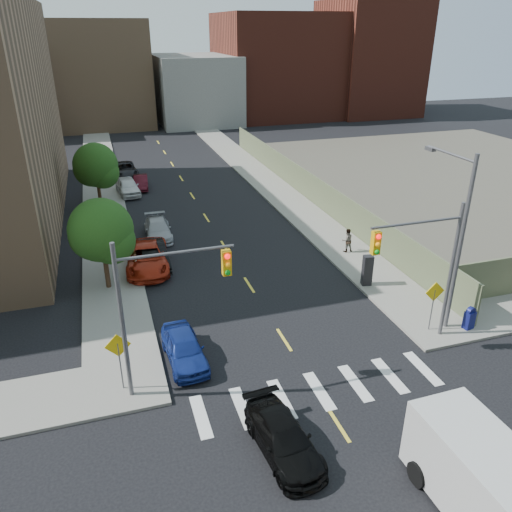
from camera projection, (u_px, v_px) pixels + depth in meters
ground at (363, 463)px, 17.62m from camera, size 160.00×160.00×0.00m
sidewalk_nw at (101, 175)px, 51.42m from camera, size 3.50×73.00×0.15m
sidewalk_ne at (245, 164)px, 55.63m from camera, size 3.50×73.00×0.15m
fence_north at (308, 186)px, 43.95m from camera, size 0.12×44.00×2.50m
gravel_lot at (465, 176)px, 51.20m from camera, size 36.00×42.00×0.06m
bg_bldg_midwest at (100, 74)px, 75.19m from camera, size 14.00×16.00×15.00m
bg_bldg_center at (195, 89)px, 78.31m from camera, size 12.00×16.00×10.00m
bg_bldg_east at (275, 66)px, 82.59m from camera, size 18.00×18.00×16.00m
bg_bldg_fareast at (368, 58)px, 84.79m from camera, size 14.00×16.00×18.00m
smokestack at (392, 26)px, 83.78m from camera, size 1.80×1.80×28.00m
signal_nw at (160, 297)px, 19.29m from camera, size 4.59×0.30×7.00m
signal_ne at (426, 258)px, 22.54m from camera, size 4.59×0.30×7.00m
streetlight_ne at (457, 231)px, 23.64m from camera, size 0.25×3.70×9.00m
warn_sign_nw at (119, 352)px, 20.29m from camera, size 1.06×0.06×2.83m
warn_sign_ne at (434, 297)px, 24.37m from camera, size 1.06×0.06×2.83m
warn_sign_midwest at (106, 233)px, 31.98m from camera, size 1.06×0.06×2.83m
tree_west_near at (101, 234)px, 27.88m from camera, size 3.66×3.64×5.52m
tree_west_far at (96, 168)px, 40.87m from camera, size 3.66×3.64×5.52m
parked_car_blue at (184, 348)px, 22.73m from camera, size 1.85×4.14×1.38m
parked_car_black at (154, 255)px, 31.83m from camera, size 1.70×4.51×1.47m
parked_car_red at (147, 258)px, 31.43m from camera, size 3.05×5.79×1.55m
parked_car_silver at (158, 229)px, 36.17m from camera, size 1.93×4.48×1.29m
parked_car_white at (128, 186)px, 45.42m from camera, size 2.21×4.62×1.52m
parked_car_maroon at (141, 182)px, 47.12m from camera, size 1.61×3.84×1.23m
parked_car_grey at (125, 169)px, 51.12m from camera, size 2.58×5.02×1.36m
black_sedan at (283, 438)px, 17.86m from camera, size 2.19×4.47×1.25m
cargo_van at (488, 485)px, 15.08m from camera, size 2.59×5.98×2.71m
mailbox at (469, 318)px, 25.00m from camera, size 0.56×0.47×1.21m
payphone at (367, 270)px, 29.11m from camera, size 0.62×0.54×1.85m
pedestrian_west at (135, 263)px, 30.38m from camera, size 0.55×0.66×1.55m
pedestrian_east at (347, 240)px, 33.48m from camera, size 0.80×0.62×1.63m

